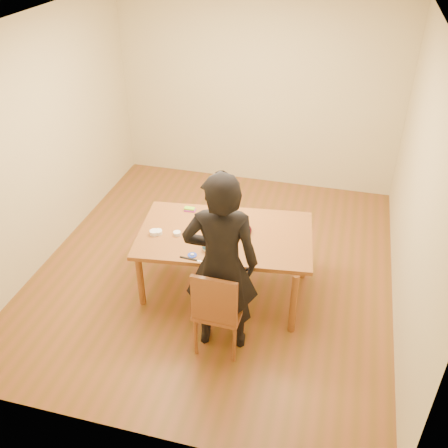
% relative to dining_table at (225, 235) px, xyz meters
% --- Properties ---
extents(room_shell, '(4.00, 4.50, 2.70)m').
position_rel_dining_table_xyz_m(room_shell, '(-0.20, 0.69, 0.62)').
color(room_shell, brown).
rests_on(room_shell, ground).
extents(dining_table, '(1.89, 1.26, 0.04)m').
position_rel_dining_table_xyz_m(dining_table, '(0.00, 0.00, 0.00)').
color(dining_table, brown).
rests_on(dining_table, floor).
extents(dining_chair, '(0.45, 0.45, 0.04)m').
position_rel_dining_table_xyz_m(dining_chair, '(0.15, -0.78, -0.28)').
color(dining_chair, brown).
rests_on(dining_chair, floor).
extents(cake_plate, '(0.29, 0.29, 0.02)m').
position_rel_dining_table_xyz_m(cake_plate, '(0.12, 0.08, 0.03)').
color(cake_plate, '#C80D41').
rests_on(cake_plate, dining_table).
extents(cake, '(0.23, 0.23, 0.07)m').
position_rel_dining_table_xyz_m(cake, '(0.12, 0.08, 0.08)').
color(cake, white).
rests_on(cake, cake_plate).
extents(frosting_dome, '(0.23, 0.23, 0.03)m').
position_rel_dining_table_xyz_m(frosting_dome, '(0.12, 0.08, 0.13)').
color(frosting_dome, white).
rests_on(frosting_dome, cake).
extents(frosting_tub, '(0.09, 0.09, 0.08)m').
position_rel_dining_table_xyz_m(frosting_tub, '(-0.11, -0.31, 0.06)').
color(frosting_tub, white).
rests_on(frosting_tub, dining_table).
extents(frosting_lid, '(0.09, 0.09, 0.01)m').
position_rel_dining_table_xyz_m(frosting_lid, '(-0.21, -0.44, 0.03)').
color(frosting_lid, '#1B31B2').
rests_on(frosting_lid, dining_table).
extents(frosting_dollop, '(0.04, 0.04, 0.02)m').
position_rel_dining_table_xyz_m(frosting_dollop, '(-0.21, -0.44, 0.04)').
color(frosting_dollop, white).
rests_on(frosting_dollop, frosting_lid).
extents(ramekin_green, '(0.09, 0.09, 0.04)m').
position_rel_dining_table_xyz_m(ramekin_green, '(-0.70, -0.20, 0.04)').
color(ramekin_green, white).
rests_on(ramekin_green, dining_table).
extents(ramekin_yellow, '(0.08, 0.08, 0.04)m').
position_rel_dining_table_xyz_m(ramekin_yellow, '(-0.47, -0.15, 0.04)').
color(ramekin_yellow, white).
rests_on(ramekin_yellow, dining_table).
extents(ramekin_multi, '(0.09, 0.09, 0.04)m').
position_rel_dining_table_xyz_m(ramekin_multi, '(-0.67, -0.18, 0.04)').
color(ramekin_multi, white).
rests_on(ramekin_multi, dining_table).
extents(candy_box_pink, '(0.12, 0.07, 0.02)m').
position_rel_dining_table_xyz_m(candy_box_pink, '(-0.49, 0.33, 0.03)').
color(candy_box_pink, '#E636BC').
rests_on(candy_box_pink, dining_table).
extents(candy_box_green, '(0.11, 0.06, 0.02)m').
position_rel_dining_table_xyz_m(candy_box_green, '(-0.49, 0.33, 0.05)').
color(candy_box_green, green).
rests_on(candy_box_green, candy_box_pink).
extents(spatula, '(0.18, 0.03, 0.01)m').
position_rel_dining_table_xyz_m(spatula, '(-0.23, -0.51, 0.03)').
color(spatula, black).
rests_on(spatula, dining_table).
extents(person, '(0.74, 0.56, 1.86)m').
position_rel_dining_table_xyz_m(person, '(0.15, -0.73, 0.20)').
color(person, black).
rests_on(person, floor).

